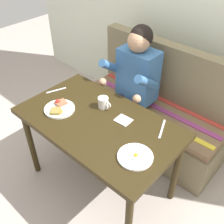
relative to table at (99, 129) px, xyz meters
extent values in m
plane|color=#B1A39A|center=(0.00, 0.00, -0.65)|extent=(8.00, 8.00, 0.00)
cube|color=silver|center=(0.00, 1.27, 0.65)|extent=(4.40, 0.10, 2.60)
cube|color=black|center=(0.00, 0.00, 0.06)|extent=(1.20, 0.70, 0.04)
cylinder|color=black|center=(-0.54, -0.29, -0.30)|extent=(0.05, 0.05, 0.69)
cylinder|color=black|center=(0.54, -0.29, -0.30)|extent=(0.05, 0.05, 0.69)
cylinder|color=black|center=(-0.54, 0.29, -0.30)|extent=(0.05, 0.05, 0.69)
cylinder|color=black|center=(0.54, 0.29, -0.30)|extent=(0.05, 0.05, 0.69)
cube|color=#76694C|center=(0.00, 0.72, -0.45)|extent=(1.44, 0.56, 0.40)
cube|color=brown|center=(0.00, 0.72, -0.22)|extent=(1.40, 0.52, 0.06)
cube|color=#76694C|center=(0.00, 0.94, 0.08)|extent=(1.44, 0.12, 0.54)
cube|color=yellow|center=(0.00, 0.58, -0.18)|extent=(1.38, 0.05, 0.01)
cube|color=#93387A|center=(0.00, 0.72, -0.18)|extent=(1.38, 0.05, 0.01)
cube|color=#C63D33|center=(0.00, 0.86, -0.18)|extent=(1.38, 0.05, 0.01)
cube|color=#3A6AA3|center=(-0.15, 0.66, 0.11)|extent=(0.34, 0.22, 0.48)
sphere|color=tan|center=(-0.15, 0.64, 0.44)|extent=(0.19, 0.19, 0.19)
sphere|color=black|center=(-0.15, 0.67, 0.47)|extent=(0.19, 0.19, 0.19)
cylinder|color=#3A6AA3|center=(-0.34, 0.52, 0.18)|extent=(0.07, 0.29, 0.23)
cylinder|color=#3A6AA3|center=(0.04, 0.52, 0.18)|extent=(0.07, 0.29, 0.23)
sphere|color=tan|center=(-0.34, 0.40, 0.08)|extent=(0.07, 0.07, 0.07)
sphere|color=tan|center=(0.04, 0.40, 0.08)|extent=(0.07, 0.07, 0.07)
cylinder|color=#232333|center=(-0.23, 0.49, -0.13)|extent=(0.09, 0.34, 0.09)
cylinder|color=#232333|center=(-0.23, 0.32, -0.39)|extent=(0.08, 0.08, 0.52)
cube|color=black|center=(-0.23, 0.26, -0.62)|extent=(0.09, 0.20, 0.05)
cylinder|color=#232333|center=(-0.06, 0.49, -0.13)|extent=(0.09, 0.34, 0.09)
cylinder|color=#232333|center=(-0.06, 0.32, -0.39)|extent=(0.08, 0.08, 0.52)
cube|color=black|center=(-0.06, 0.26, -0.62)|extent=(0.09, 0.20, 0.05)
cylinder|color=white|center=(-0.31, -0.11, 0.09)|extent=(0.23, 0.23, 0.02)
cube|color=olive|center=(-0.29, -0.16, 0.11)|extent=(0.10, 0.10, 0.02)
cube|color=#A25D40|center=(-0.34, -0.06, 0.11)|extent=(0.08, 0.09, 0.02)
sphere|color=red|center=(-0.36, -0.08, 0.12)|extent=(0.04, 0.04, 0.04)
ellipsoid|color=#CC6623|center=(-0.27, -0.14, 0.11)|extent=(0.06, 0.05, 0.02)
cylinder|color=white|center=(0.42, -0.10, 0.09)|extent=(0.22, 0.22, 0.01)
ellipsoid|color=white|center=(0.42, -0.10, 0.10)|extent=(0.09, 0.08, 0.01)
sphere|color=yellow|center=(0.42, -0.10, 0.11)|extent=(0.03, 0.03, 0.03)
cylinder|color=white|center=(-0.08, 0.14, 0.13)|extent=(0.08, 0.08, 0.09)
cylinder|color=brown|center=(-0.08, 0.14, 0.16)|extent=(0.07, 0.07, 0.01)
torus|color=white|center=(-0.03, 0.14, 0.13)|extent=(0.05, 0.01, 0.05)
cube|color=silver|center=(0.14, 0.12, 0.09)|extent=(0.12, 0.10, 0.01)
cube|color=silver|center=(-0.53, 0.04, 0.08)|extent=(0.07, 0.16, 0.00)
cube|color=silver|center=(0.40, 0.23, 0.08)|extent=(0.09, 0.19, 0.00)
camera|label=1|loc=(1.05, -1.02, 1.33)|focal=42.64mm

